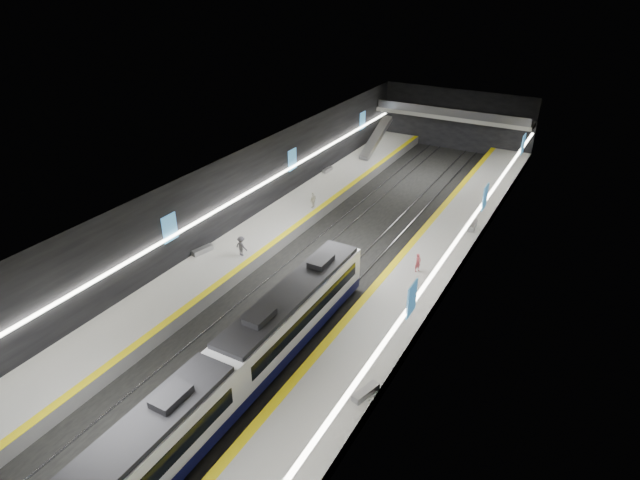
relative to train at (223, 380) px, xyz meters
The scene contains 25 objects.
ground 17.74m from the train, 98.16° to the left, with size 70.00×70.00×0.00m, color black.
ceiling 18.54m from the train, 98.16° to the left, with size 20.00×70.00×0.04m, color beige.
wall_left 21.52m from the train, 125.65° to the left, with size 0.04×70.00×8.00m, color black.
wall_right 19.06m from the train, 66.71° to the left, with size 0.04×70.00×8.00m, color black.
wall_back 52.52m from the train, 92.73° to the left, with size 20.00×0.04×8.00m, color black.
platform_left 20.16m from the train, 119.85° to the left, with size 5.00×70.00×1.00m, color slate.
tile_surface_left 20.13m from the train, 119.85° to the left, with size 5.00×70.00×0.02m, color #A0A09B.
tactile_strip_left 19.13m from the train, 114.11° to the left, with size 0.60×70.00×0.02m, color yellow.
platform_right 18.21m from the train, 73.99° to the left, with size 5.00×70.00×1.00m, color slate.
tile_surface_right 18.17m from the train, 73.99° to the left, with size 5.00×70.00×0.02m, color #A0A09B.
tactile_strip_right 17.69m from the train, 80.87° to the left, with size 0.60×70.00×0.02m, color yellow.
rails 17.73m from the train, 98.16° to the left, with size 6.52×70.00×0.12m.
train is the anchor object (origin of this frame).
ad_posters 18.74m from the train, 97.73° to the left, with size 19.94×53.50×2.20m.
cove_light_left 21.39m from the train, 125.21° to the left, with size 0.25×68.60×0.12m, color white.
cove_light_right 18.96m from the train, 67.27° to the left, with size 0.25×68.60×0.12m, color white.
mezzanine_bridge 50.50m from the train, 92.84° to the left, with size 20.00×3.00×1.50m.
escalator 44.57m from the train, 102.97° to the left, with size 1.20×8.00×0.60m, color #99999E.
bench_left_near 17.19m from the train, 134.35° to the left, with size 0.53×1.91×0.47m, color #99999E.
bench_left_far 36.34m from the train, 109.29° to the left, with size 0.46×1.64×0.40m, color #99999E.
bench_right_near 8.09m from the train, 29.37° to the left, with size 0.52×1.86×0.45m, color #99999E.
bench_right_far 28.83m from the train, 76.78° to the left, with size 0.57×2.03×0.50m, color #99999E.
passenger_right_a 18.93m from the train, 75.22° to the left, with size 0.56×0.37×1.54m, color #D44F59.
passenger_left_a 26.19m from the train, 108.83° to the left, with size 0.95×0.39×1.61m, color beige.
passenger_left_b 16.19m from the train, 123.13° to the left, with size 1.12×0.64×1.73m, color #46454D.
Camera 1 is at (18.32, -34.54, 23.14)m, focal length 30.00 mm.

